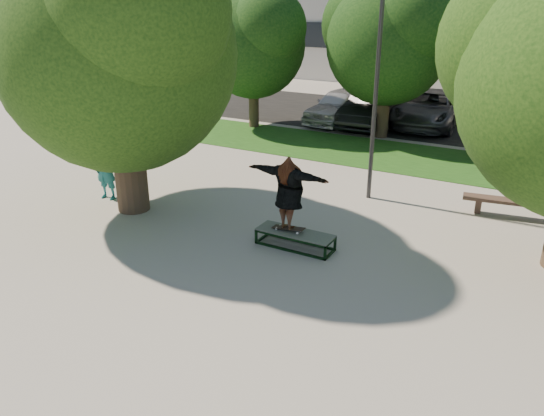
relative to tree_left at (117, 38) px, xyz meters
The scene contains 16 objects.
ground 6.26m from the tree_left, 14.31° to the right, with size 120.00×120.00×0.00m, color gray.
grass_strip 10.87m from the tree_left, 57.80° to the left, with size 30.00×4.00×0.02m, color #174213.
asphalt_strip 16.13m from the tree_left, 73.93° to the left, with size 40.00×8.00×0.01m, color black.
tree_left is the anchor object (origin of this frame).
bg_tree_left 10.26m from the tree_left, 102.86° to the left, with size 5.28×4.51×5.77m.
bg_tree_mid 11.45m from the tree_left, 73.68° to the left, with size 5.76×4.92×6.24m.
bg_tree_right 13.66m from the tree_left, 50.20° to the left, with size 5.04×4.31×5.43m.
lamppost 6.70m from the tree_left, 36.42° to the left, with size 0.25×0.15×6.11m.
grind_box 6.51m from the tree_left, ahead, with size 1.80×0.60×0.38m.
skater_rig 5.70m from the tree_left, ahead, with size 2.12×0.77×1.77m.
bystander 3.70m from the tree_left, behind, with size 0.66×0.44×1.82m, color #1B6669.
bench 11.08m from the tree_left, 25.21° to the left, with size 3.11×0.88×0.47m.
car_silver_a 13.11m from the tree_left, 86.39° to the left, with size 1.83×4.55×1.55m, color silver.
car_dark 13.40m from the tree_left, 80.05° to the left, with size 1.71×4.91×1.62m, color black.
car_grey 15.03m from the tree_left, 72.11° to the left, with size 2.57×5.56×1.55m, color #56565B.
car_silver_b 17.42m from the tree_left, 60.83° to the left, with size 1.87×4.60×1.33m, color #B1B2B6.
Camera 1 is at (5.61, -8.74, 5.35)m, focal length 35.00 mm.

